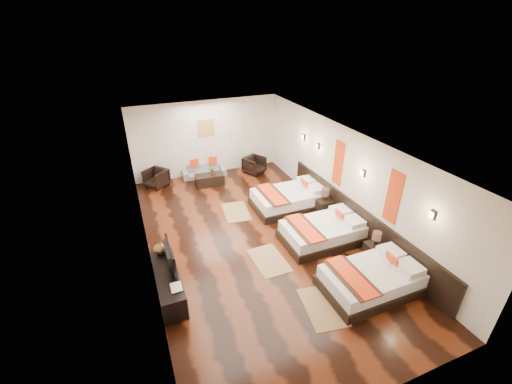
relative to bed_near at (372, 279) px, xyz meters
name	(u,v)px	position (x,y,z in m)	size (l,w,h in m)	color
floor	(254,238)	(-1.70, 2.76, -0.28)	(5.50, 9.50, 0.01)	black
ceiling	(254,142)	(-1.70, 2.76, 2.52)	(5.50, 9.50, 0.01)	white
back_wall	(206,138)	(-1.70, 7.51, 1.12)	(5.50, 0.01, 2.80)	silver
left_wall	(143,215)	(-4.45, 2.76, 1.12)	(0.01, 9.50, 2.80)	silver
right_wall	(344,176)	(1.05, 2.76, 1.12)	(0.01, 9.50, 2.80)	silver
headboard_panel	(356,219)	(1.01, 1.96, 0.17)	(0.08, 6.60, 0.90)	black
bed_near	(372,279)	(0.00, 0.00, 0.00)	(2.15, 1.35, 0.82)	black
bed_mid	(323,232)	(0.00, 1.98, 0.00)	(2.16, 1.36, 0.83)	black
bed_far	(290,198)	(0.00, 3.94, 0.02)	(2.28, 1.43, 0.87)	black
nightstand_a	(374,250)	(0.75, 0.83, 0.00)	(0.40, 0.40, 0.80)	black
nightstand_b	(324,205)	(0.75, 3.13, 0.03)	(0.45, 0.45, 0.89)	black
jute_mat_near	(322,307)	(-1.29, -0.06, -0.27)	(0.75, 1.20, 0.01)	#92714A
jute_mat_mid	(269,260)	(-1.71, 1.75, -0.27)	(0.75, 1.20, 0.01)	#92714A
jute_mat_far	(236,212)	(-1.70, 4.29, -0.27)	(0.75, 1.20, 0.01)	#92714A
tv_console	(168,283)	(-4.20, 1.59, -0.01)	(0.50, 1.80, 0.55)	black
tv	(166,257)	(-4.15, 1.77, 0.56)	(0.99, 0.13, 0.57)	black
book	(171,289)	(-4.20, 1.08, 0.28)	(0.22, 0.30, 0.03)	black
figurine	(161,247)	(-4.20, 2.36, 0.43)	(0.31, 0.31, 0.33)	brown
sofa	(204,171)	(-1.95, 7.21, -0.05)	(1.61, 0.63, 0.47)	gray
armchair_left	(156,178)	(-3.73, 7.03, 0.05)	(0.70, 0.72, 0.65)	black
armchair_right	(254,165)	(-0.06, 6.81, 0.05)	(0.70, 0.72, 0.65)	black
coffee_table	(210,180)	(-1.95, 6.45, -0.08)	(1.00, 0.50, 0.40)	black
table_plant	(213,170)	(-1.80, 6.50, 0.24)	(0.22, 0.19, 0.25)	#27541C
orange_panel_a	(393,197)	(1.03, 0.86, 1.42)	(0.04, 0.40, 1.30)	#D86014
orange_panel_b	(338,163)	(1.03, 3.06, 1.42)	(0.04, 0.40, 1.30)	#D86014
sconce_near	(432,215)	(1.01, -0.24, 1.57)	(0.07, 0.12, 0.18)	black
sconce_mid	(363,173)	(1.01, 1.96, 1.57)	(0.07, 0.12, 0.18)	black
sconce_far	(318,146)	(1.01, 4.16, 1.57)	(0.07, 0.12, 0.18)	black
sconce_lounge	(303,137)	(1.01, 5.06, 1.57)	(0.07, 0.12, 0.18)	black
gold_artwork	(206,128)	(-1.70, 7.49, 1.52)	(0.60, 0.04, 0.60)	#AD873F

